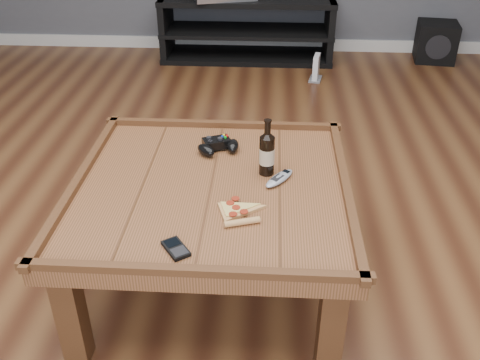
# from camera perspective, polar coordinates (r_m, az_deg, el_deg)

# --- Properties ---
(ground) EXTENTS (6.00, 6.00, 0.00)m
(ground) POSITION_cam_1_polar(r_m,az_deg,el_deg) (2.22, -2.76, -10.43)
(ground) COLOR #3F2012
(ground) RESTS_ON ground
(baseboard) EXTENTS (5.00, 0.02, 0.10)m
(baseboard) POSITION_cam_1_polar(r_m,az_deg,el_deg) (4.85, 0.89, 14.33)
(baseboard) COLOR silver
(baseboard) RESTS_ON ground
(coffee_table) EXTENTS (1.03, 1.03, 0.48)m
(coffee_table) POSITION_cam_1_polar(r_m,az_deg,el_deg) (1.98, -3.05, -1.96)
(coffee_table) COLOR #4E3016
(coffee_table) RESTS_ON ground
(media_console) EXTENTS (1.40, 0.45, 0.50)m
(media_console) POSITION_cam_1_polar(r_m,az_deg,el_deg) (4.56, 0.76, 15.79)
(media_console) COLOR black
(media_console) RESTS_ON ground
(beer_bottle) EXTENTS (0.06, 0.06, 0.22)m
(beer_bottle) POSITION_cam_1_polar(r_m,az_deg,el_deg) (1.97, 2.89, 2.96)
(beer_bottle) COLOR black
(beer_bottle) RESTS_ON coffee_table
(game_controller) EXTENTS (0.18, 0.16, 0.05)m
(game_controller) POSITION_cam_1_polar(r_m,az_deg,el_deg) (2.16, -2.33, 3.68)
(game_controller) COLOR black
(game_controller) RESTS_ON coffee_table
(pizza_slice) EXTENTS (0.19, 0.24, 0.02)m
(pizza_slice) POSITION_cam_1_polar(r_m,az_deg,el_deg) (1.79, -0.32, -3.36)
(pizza_slice) COLOR tan
(pizza_slice) RESTS_ON coffee_table
(smartphone) EXTENTS (0.10, 0.11, 0.01)m
(smartphone) POSITION_cam_1_polar(r_m,az_deg,el_deg) (1.64, -6.86, -7.26)
(smartphone) COLOR black
(smartphone) RESTS_ON coffee_table
(remote_control) EXTENTS (0.13, 0.16, 0.02)m
(remote_control) POSITION_cam_1_polar(r_m,az_deg,el_deg) (1.96, 4.22, 0.19)
(remote_control) COLOR gray
(remote_control) RESTS_ON coffee_table
(subwoofer) EXTENTS (0.35, 0.35, 0.31)m
(subwoofer) POSITION_cam_1_polar(r_m,az_deg,el_deg) (4.82, 20.17, 13.68)
(subwoofer) COLOR black
(subwoofer) RESTS_ON ground
(game_console) EXTENTS (0.11, 0.17, 0.19)m
(game_console) POSITION_cam_1_polar(r_m,az_deg,el_deg) (4.17, 8.12, 11.67)
(game_console) COLOR gray
(game_console) RESTS_ON ground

